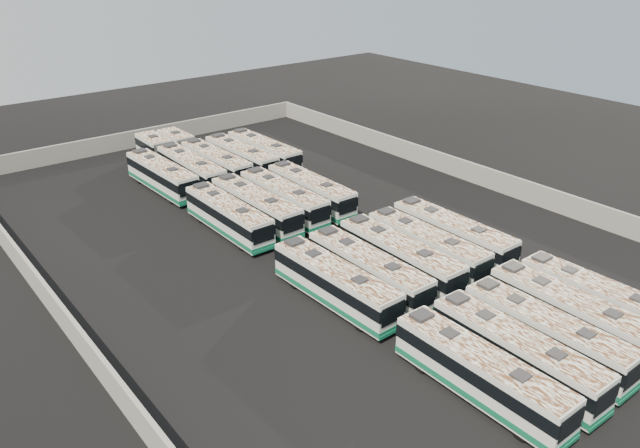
{
  "coord_description": "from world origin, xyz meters",
  "views": [
    {
      "loc": [
        -30.89,
        -38.56,
        24.84
      ],
      "look_at": [
        0.19,
        0.49,
        1.6
      ],
      "focal_mm": 35.0,
      "sensor_mm": 36.0,
      "label": 1
    }
  ],
  "objects_px": {
    "bus_back_center": "(202,156)",
    "bus_back_right": "(241,157)",
    "bus_midfront_far_right": "(453,235)",
    "bus_front_left": "(516,353)",
    "bus_midfront_far_left": "(335,283)",
    "bus_midback_right": "(311,191)",
    "bus_back_far_left": "(162,176)",
    "bus_front_right": "(572,315)",
    "bus_back_far_right": "(264,152)",
    "bus_back_left": "(178,162)",
    "bus_front_far_left": "(481,373)",
    "bus_front_center": "(546,334)",
    "bus_midfront_center": "(400,257)",
    "bus_midfront_left": "(368,270)",
    "bus_midfront_right": "(427,246)",
    "bus_front_far_right": "(599,301)",
    "bus_midback_center": "(283,198)",
    "bus_midback_left": "(256,206)",
    "bus_midback_far_left": "(228,216)"
  },
  "relations": [
    {
      "from": "bus_back_center",
      "to": "bus_back_right",
      "type": "relative_size",
      "value": 1.53
    },
    {
      "from": "bus_midfront_far_right",
      "to": "bus_back_center",
      "type": "xyz_separation_m",
      "value": [
        -6.5,
        31.65,
        -0.05
      ]
    },
    {
      "from": "bus_front_left",
      "to": "bus_midfront_far_right",
      "type": "relative_size",
      "value": 0.99
    },
    {
      "from": "bus_midfront_far_left",
      "to": "bus_midback_right",
      "type": "distance_m",
      "value": 18.3
    },
    {
      "from": "bus_back_far_left",
      "to": "bus_front_left",
      "type": "bearing_deg",
      "value": -87.0
    },
    {
      "from": "bus_front_left",
      "to": "bus_front_right",
      "type": "relative_size",
      "value": 0.98
    },
    {
      "from": "bus_back_center",
      "to": "bus_back_right",
      "type": "bearing_deg",
      "value": -44.63
    },
    {
      "from": "bus_back_far_right",
      "to": "bus_front_left",
      "type": "bearing_deg",
      "value": -103.84
    },
    {
      "from": "bus_back_right",
      "to": "bus_front_left",
      "type": "bearing_deg",
      "value": -100.03
    },
    {
      "from": "bus_back_left",
      "to": "bus_back_center",
      "type": "relative_size",
      "value": 1.02
    },
    {
      "from": "bus_midback_right",
      "to": "bus_back_left",
      "type": "height_order",
      "value": "bus_back_left"
    },
    {
      "from": "bus_front_far_left",
      "to": "bus_back_left",
      "type": "bearing_deg",
      "value": 86.13
    },
    {
      "from": "bus_front_far_left",
      "to": "bus_back_far_left",
      "type": "distance_m",
      "value": 41.8
    },
    {
      "from": "bus_back_far_right",
      "to": "bus_front_center",
      "type": "bearing_deg",
      "value": -99.59
    },
    {
      "from": "bus_front_center",
      "to": "bus_back_right",
      "type": "relative_size",
      "value": 0.98
    },
    {
      "from": "bus_midfront_center",
      "to": "bus_front_center",
      "type": "bearing_deg",
      "value": -88.59
    },
    {
      "from": "bus_back_left",
      "to": "bus_back_far_left",
      "type": "bearing_deg",
      "value": -138.01
    },
    {
      "from": "bus_midfront_far_left",
      "to": "bus_back_far_left",
      "type": "distance_m",
      "value": 28.64
    },
    {
      "from": "bus_front_right",
      "to": "bus_midfront_left",
      "type": "bearing_deg",
      "value": 117.38
    },
    {
      "from": "bus_midfront_far_right",
      "to": "bus_front_right",
      "type": "bearing_deg",
      "value": -103.77
    },
    {
      "from": "bus_front_center",
      "to": "bus_midfront_far_left",
      "type": "xyz_separation_m",
      "value": [
        -6.51,
        13.26,
        0.04
      ]
    },
    {
      "from": "bus_midfront_right",
      "to": "bus_midfront_left",
      "type": "bearing_deg",
      "value": -179.84
    },
    {
      "from": "bus_midfront_left",
      "to": "bus_back_far_left",
      "type": "bearing_deg",
      "value": 96.72
    },
    {
      "from": "bus_midfront_center",
      "to": "bus_midback_right",
      "type": "distance_m",
      "value": 15.95
    },
    {
      "from": "bus_front_far_right",
      "to": "bus_midfront_center",
      "type": "relative_size",
      "value": 0.95
    },
    {
      "from": "bus_midfront_center",
      "to": "bus_midback_right",
      "type": "bearing_deg",
      "value": 79.68
    },
    {
      "from": "bus_midfront_center",
      "to": "bus_midback_center",
      "type": "distance_m",
      "value": 15.68
    },
    {
      "from": "bus_front_left",
      "to": "bus_back_far_right",
      "type": "relative_size",
      "value": 1.0
    },
    {
      "from": "bus_midfront_far_right",
      "to": "bus_back_left",
      "type": "xyz_separation_m",
      "value": [
        -9.57,
        31.59,
        -0.03
      ]
    },
    {
      "from": "bus_front_center",
      "to": "bus_back_far_right",
      "type": "relative_size",
      "value": 0.98
    },
    {
      "from": "bus_midback_left",
      "to": "bus_back_left",
      "type": "relative_size",
      "value": 0.65
    },
    {
      "from": "bus_front_center",
      "to": "bus_front_far_right",
      "type": "bearing_deg",
      "value": 0.19
    },
    {
      "from": "bus_front_far_left",
      "to": "bus_midfront_center",
      "type": "relative_size",
      "value": 0.97
    },
    {
      "from": "bus_front_left",
      "to": "bus_back_center",
      "type": "relative_size",
      "value": 0.65
    },
    {
      "from": "bus_front_left",
      "to": "bus_midfront_center",
      "type": "relative_size",
      "value": 0.98
    },
    {
      "from": "bus_front_left",
      "to": "bus_midfront_left",
      "type": "distance_m",
      "value": 13.23
    },
    {
      "from": "bus_front_right",
      "to": "bus_midfront_left",
      "type": "height_order",
      "value": "bus_front_right"
    },
    {
      "from": "bus_front_center",
      "to": "bus_midfront_far_right",
      "type": "relative_size",
      "value": 0.97
    },
    {
      "from": "bus_back_left",
      "to": "bus_midfront_right",
      "type": "bearing_deg",
      "value": -77.8
    },
    {
      "from": "bus_midfront_far_left",
      "to": "bus_midfront_left",
      "type": "bearing_deg",
      "value": -2.3
    },
    {
      "from": "bus_midfront_left",
      "to": "bus_midfront_center",
      "type": "xyz_separation_m",
      "value": [
        3.31,
        -0.05,
        0.03
      ]
    },
    {
      "from": "bus_midback_far_left",
      "to": "bus_back_right",
      "type": "relative_size",
      "value": 0.99
    },
    {
      "from": "bus_midfront_left",
      "to": "bus_back_left",
      "type": "relative_size",
      "value": 0.64
    },
    {
      "from": "bus_midfront_far_left",
      "to": "bus_back_far_left",
      "type": "relative_size",
      "value": 1.0
    },
    {
      "from": "bus_front_right",
      "to": "bus_back_far_left",
      "type": "bearing_deg",
      "value": 104.04
    },
    {
      "from": "bus_front_far_left",
      "to": "bus_back_far_right",
      "type": "xyz_separation_m",
      "value": [
        12.79,
        41.66,
        0.02
      ]
    },
    {
      "from": "bus_front_far_right",
      "to": "bus_midback_right",
      "type": "bearing_deg",
      "value": 95.67
    },
    {
      "from": "bus_midfront_far_right",
      "to": "bus_front_far_left",
      "type": "bearing_deg",
      "value": -134.2
    },
    {
      "from": "bus_back_far_left",
      "to": "bus_back_far_right",
      "type": "xyz_separation_m",
      "value": [
        12.85,
        -0.13,
        0.0
      ]
    },
    {
      "from": "bus_midfront_right",
      "to": "bus_back_left",
      "type": "height_order",
      "value": "bus_back_left"
    }
  ]
}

